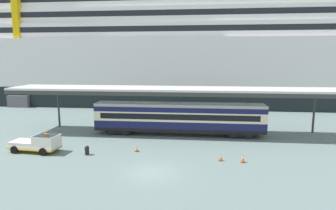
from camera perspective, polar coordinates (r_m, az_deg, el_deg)
ground_plane at (r=25.57m, az=-3.14°, el=-13.20°), size 400.00×400.00×0.00m
cruise_ship at (r=69.86m, az=19.00°, el=12.27°), size 151.23×27.35×39.88m
platform_canopy at (r=36.71m, az=2.26°, el=3.01°), size 44.09×5.64×6.04m
train_carriage at (r=36.84m, az=2.19°, el=-2.46°), size 21.55×2.81×4.11m
service_truck at (r=33.33m, az=-24.28°, el=-6.86°), size 5.37×2.63×2.02m
traffic_cone_near at (r=28.54m, az=14.67°, el=-10.24°), size 0.36×0.36×0.79m
traffic_cone_mid at (r=28.54m, az=10.44°, el=-10.13°), size 0.36×0.36×0.75m
traffic_cone_far at (r=30.91m, az=-6.25°, el=-8.63°), size 0.36×0.36×0.63m
dockside_crane at (r=66.90m, az=-27.61°, el=16.20°), size 11.15×4.40×62.02m
quay_bollard at (r=30.82m, az=-15.81°, el=-8.58°), size 0.48×0.48×0.96m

